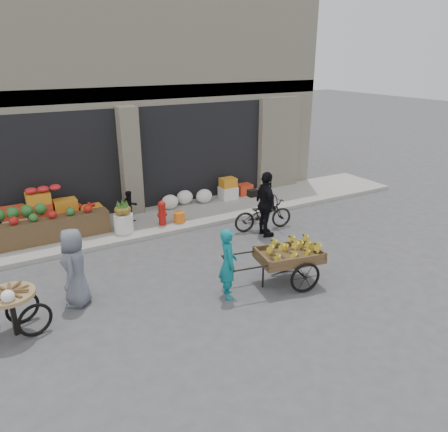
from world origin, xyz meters
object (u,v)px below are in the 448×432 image
banana_cart (287,254)px  bicycle (263,214)px  pineapple_bin (124,223)px  vendor_grey (75,267)px  seated_person (130,207)px  tricycle_cart (11,307)px  orange_bucket (179,217)px  cyclist (266,204)px  fire_hydrant (162,212)px  vendor_woman (228,263)px

banana_cart → bicycle: size_ratio=1.40×
pineapple_bin → vendor_grey: bearing=-122.8°
seated_person → tricycle_cart: size_ratio=0.64×
orange_bucket → cyclist: bearing=-46.0°
fire_hydrant → orange_bucket: 0.55m
banana_cart → tricycle_cart: banana_cart is taller
tricycle_cart → bicycle: bearing=1.4°
seated_person → banana_cart: 5.22m
pineapple_bin → banana_cart: bearing=-62.9°
vendor_woman → tricycle_cart: vendor_woman is taller
pineapple_bin → fire_hydrant: 1.11m
pineapple_bin → vendor_grey: size_ratio=0.33×
vendor_grey → tricycle_cart: bearing=-42.0°
banana_cart → vendor_grey: 4.30m
orange_bucket → bicycle: (1.94, -1.40, 0.18)m
tricycle_cart → cyclist: bearing=-1.5°
tricycle_cart → vendor_grey: (1.20, 0.51, 0.23)m
tricycle_cart → pineapple_bin: bearing=33.3°
bicycle → cyclist: cyclist is taller
cyclist → tricycle_cart: bearing=113.0°
fire_hydrant → banana_cart: size_ratio=0.30×
vendor_grey → cyclist: bearing=126.0°
seated_person → orange_bucket: bearing=-40.3°
vendor_woman → bicycle: bearing=-28.2°
pineapple_bin → tricycle_cart: bearing=-132.0°
vendor_woman → pineapple_bin: bearing=28.9°
vendor_woman → tricycle_cart: size_ratio=1.02×
orange_bucket → pineapple_bin: bearing=176.4°
vendor_grey → seated_person: bearing=172.3°
bicycle → vendor_grey: bearing=114.3°
orange_bucket → banana_cart: bearing=-81.9°
fire_hydrant → seated_person: (-0.70, 0.65, 0.08)m
pineapple_bin → banana_cart: 4.84m
vendor_grey → cyclist: cyclist is taller
vendor_woman → bicycle: 3.78m
vendor_woman → vendor_grey: bearing=82.7°
orange_bucket → banana_cart: banana_cart is taller
bicycle → cyclist: bearing=163.2°
fire_hydrant → bicycle: bearing=-30.8°
seated_person → vendor_woman: vendor_woman is taller
seated_person → bicycle: size_ratio=0.54×
pineapple_bin → tricycle_cart: size_ratio=0.36×
vendor_grey → banana_cart: bearing=96.1°
tricycle_cart → bicycle: tricycle_cart is taller
fire_hydrant → banana_cart: banana_cart is taller
cyclist → seated_person: bearing=59.4°
pineapple_bin → cyclist: cyclist is taller
vendor_grey → bicycle: bearing=129.7°
seated_person → bicycle: bearing=-43.8°
tricycle_cart → vendor_grey: vendor_grey is taller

